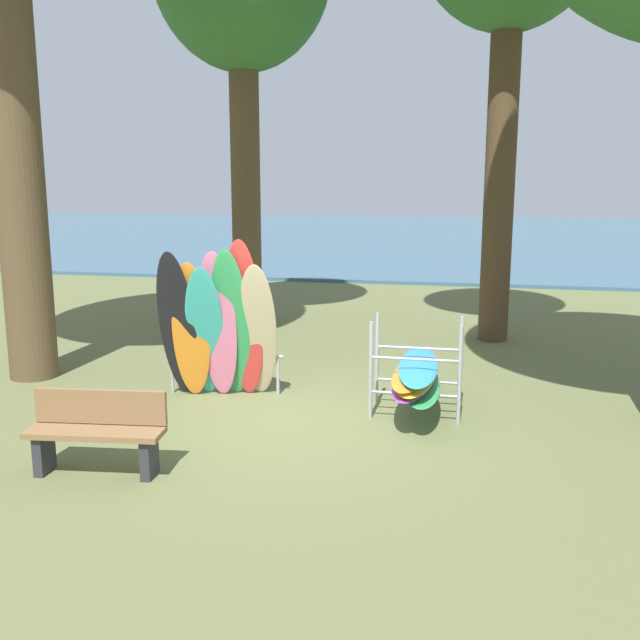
% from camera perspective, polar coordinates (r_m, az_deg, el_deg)
% --- Properties ---
extents(ground_plane, '(80.00, 80.00, 0.00)m').
position_cam_1_polar(ground_plane, '(9.09, -1.57, -8.10)').
color(ground_plane, '#60663D').
extents(lake_water, '(80.00, 36.00, 0.10)m').
position_cam_1_polar(lake_water, '(38.65, 8.95, 6.64)').
color(lake_water, '#38607A').
rests_on(lake_water, ground).
extents(leaning_board_pile, '(1.66, 0.90, 2.23)m').
position_cam_1_polar(leaning_board_pile, '(9.89, -8.07, -0.56)').
color(leaning_board_pile, black).
rests_on(leaning_board_pile, ground).
extents(board_storage_rack, '(1.15, 2.13, 1.25)m').
position_cam_1_polar(board_storage_rack, '(9.34, 7.69, -4.31)').
color(board_storage_rack, '#9EA0A5').
rests_on(board_storage_rack, ground).
extents(park_bench, '(1.44, 0.56, 0.85)m').
position_cam_1_polar(park_bench, '(7.83, -17.23, -8.34)').
color(park_bench, '#2D2D33').
rests_on(park_bench, ground).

